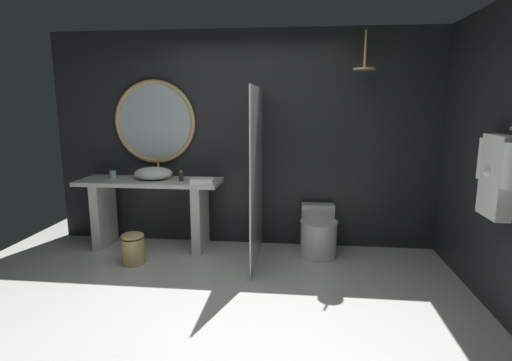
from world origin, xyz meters
TOP-DOWN VIEW (x-y plane):
  - ground_plane at (0.00, 0.00)m, footprint 5.76×5.76m
  - back_wall_panel at (0.00, 1.90)m, footprint 4.80×0.10m
  - side_wall_right at (2.35, 0.76)m, footprint 0.10×2.47m
  - vanity_counter at (-1.11, 1.55)m, footprint 1.70×0.56m
  - vessel_sink at (-1.07, 1.57)m, footprint 0.46×0.38m
  - tumbler_cup at (-1.60, 1.61)m, footprint 0.08×0.08m
  - soap_dispenser at (-0.71, 1.51)m, footprint 0.05×0.05m
  - round_wall_mirror at (-1.11, 1.81)m, footprint 1.02×0.05m
  - shower_glass_panel at (0.20, 1.28)m, footprint 0.02×1.13m
  - rain_shower_head at (1.33, 1.55)m, footprint 0.24×0.24m
  - hanging_bathrobe at (2.21, 0.31)m, footprint 0.20×0.54m
  - toilet at (0.90, 1.52)m, footprint 0.43×0.61m
  - waste_bin at (-1.14, 1.03)m, footprint 0.25×0.25m
  - folded_hand_towel at (-0.42, 1.37)m, footprint 0.27×0.18m

SIDE VIEW (x-z plane):
  - ground_plane at x=0.00m, z-range 0.00..0.00m
  - waste_bin at x=-1.14m, z-range 0.00..0.36m
  - toilet at x=0.90m, z-range -0.02..0.53m
  - vanity_counter at x=-1.11m, z-range 0.13..0.97m
  - folded_hand_towel at x=-0.42m, z-range 0.85..0.91m
  - tumbler_cup at x=-1.60m, z-range 0.85..0.94m
  - soap_dispenser at x=-0.71m, z-range 0.84..0.97m
  - vessel_sink at x=-1.07m, z-range 0.80..1.04m
  - shower_glass_panel at x=0.20m, z-range 0.00..1.92m
  - hanging_bathrobe at x=2.21m, z-range 0.85..1.57m
  - back_wall_panel at x=0.00m, z-range 0.00..2.60m
  - side_wall_right at x=2.35m, z-range 0.00..2.60m
  - round_wall_mirror at x=-1.11m, z-range 1.01..2.03m
  - rain_shower_head at x=1.33m, z-range 1.93..2.34m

